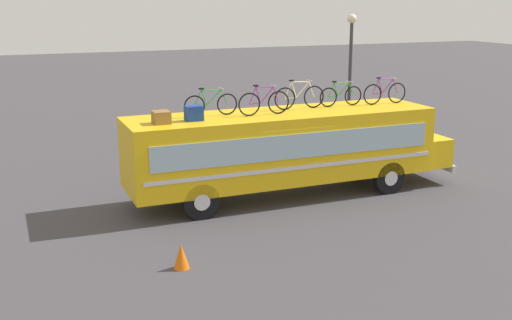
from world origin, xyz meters
TOP-DOWN VIEW (x-y plane):
  - ground_plane at (0.00, 0.00)m, footprint 120.00×120.00m
  - bus at (0.22, 0.00)m, footprint 11.19×2.55m
  - luggage_bag_1 at (-4.01, -0.29)m, footprint 0.48×0.53m
  - luggage_bag_2 at (-3.01, -0.25)m, footprint 0.51×0.39m
  - rooftop_bicycle_1 at (-2.30, 0.29)m, footprint 1.73×0.44m
  - rooftop_bicycle_2 at (-0.72, -0.18)m, footprint 1.71×0.44m
  - rooftop_bicycle_3 at (0.79, 0.39)m, footprint 1.80×0.44m
  - rooftop_bicycle_4 at (2.33, 0.36)m, footprint 1.60×0.44m
  - rooftop_bicycle_5 at (3.95, 0.17)m, footprint 1.70×0.44m
  - traffic_cone at (-4.62, -4.26)m, footprint 0.38×0.38m
  - street_lamp at (5.14, 4.49)m, footprint 0.37×0.37m

SIDE VIEW (x-z plane):
  - ground_plane at x=0.00m, z-range 0.00..0.00m
  - traffic_cone at x=-4.62m, z-range 0.00..0.62m
  - bus at x=0.22m, z-range 0.26..3.06m
  - luggage_bag_1 at x=-4.01m, z-range 2.79..3.16m
  - luggage_bag_2 at x=-3.01m, z-range 2.79..3.24m
  - rooftop_bicycle_4 at x=2.33m, z-range 2.72..3.59m
  - rooftop_bicycle_1 at x=-2.30m, z-range 2.72..3.61m
  - rooftop_bicycle_5 at x=3.95m, z-range 2.71..3.65m
  - rooftop_bicycle_2 at x=-0.72m, z-range 2.71..3.67m
  - rooftop_bicycle_3 at x=0.79m, z-range 2.71..3.69m
  - street_lamp at x=5.14m, z-range 0.78..6.49m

